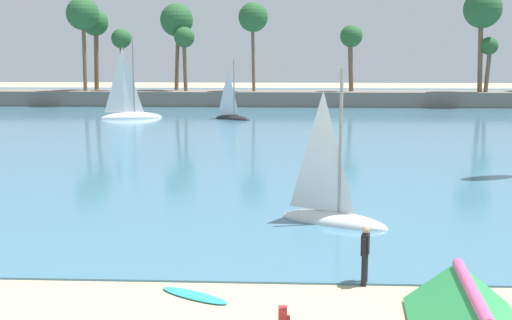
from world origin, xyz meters
The scene contains 9 objects.
sea centered at (0.00, 57.21, 0.03)m, with size 220.00×101.21×0.06m, color teal.
palm_headland centered at (-2.85, 67.74, 3.70)m, with size 113.06×6.55×13.47m.
folded_kite centered at (4.81, 3.42, 0.80)m, with size 2.96×4.19×1.18m.
person_at_waterline centered at (2.86, 6.69, 0.89)m, with size 0.28×0.54×1.67m.
backpack_by_trailer centered at (0.66, 3.90, 0.21)m, with size 0.27×0.30×0.44m.
surfboard centered at (-1.67, 5.58, 0.04)m, with size 2.10×0.52×0.08m, color #2DA8B2.
sailboat_mid_bay centered at (-4.49, 50.87, 0.60)m, with size 4.09×3.39×5.99m.
sailboat_toward_headland centered at (2.40, 13.08, 0.61)m, with size 4.31×3.07×6.09m.
sailboat_far_left centered at (-14.43, 51.48, 0.83)m, with size 6.13×3.35×8.51m.
Camera 1 is at (0.68, -10.31, 6.27)m, focal length 45.24 mm.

